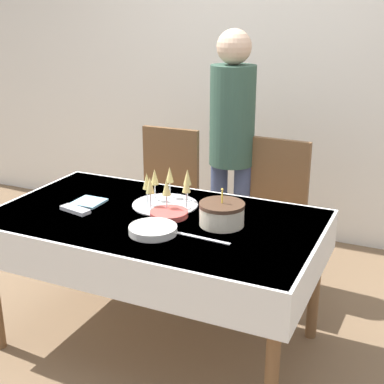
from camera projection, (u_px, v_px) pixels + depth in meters
name	position (u px, v px, depth m)	size (l,w,h in m)	color
ground_plane	(158.00, 341.00, 2.91)	(12.00, 12.00, 0.00)	brown
wall_back	(265.00, 59.00, 3.96)	(8.00, 0.05, 2.70)	silver
dining_table	(155.00, 235.00, 2.70)	(1.64, 0.94, 0.73)	white
dining_chair_far_left	(164.00, 195.00, 3.55)	(0.43, 0.43, 0.97)	brown
dining_chair_far_right	(270.00, 212.00, 3.26)	(0.44, 0.44, 0.97)	brown
birthday_cake	(222.00, 214.00, 2.54)	(0.22, 0.22, 0.19)	beige
champagne_tray	(166.00, 190.00, 2.78)	(0.35, 0.35, 0.18)	silver
plate_stack_main	(153.00, 230.00, 2.46)	(0.22, 0.22, 0.03)	silver
plate_stack_dessert	(169.00, 214.00, 2.66)	(0.19, 0.19, 0.03)	#CC4C47
cake_knife	(200.00, 238.00, 2.41)	(0.30, 0.04, 0.00)	silver
fork_pile	(75.00, 210.00, 2.72)	(0.18, 0.09, 0.02)	silver
napkin_pile	(89.00, 202.00, 2.84)	(0.15, 0.15, 0.01)	#8CC6E0
person_standing	(232.00, 135.00, 3.33)	(0.28, 0.28, 1.60)	#3F4C72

